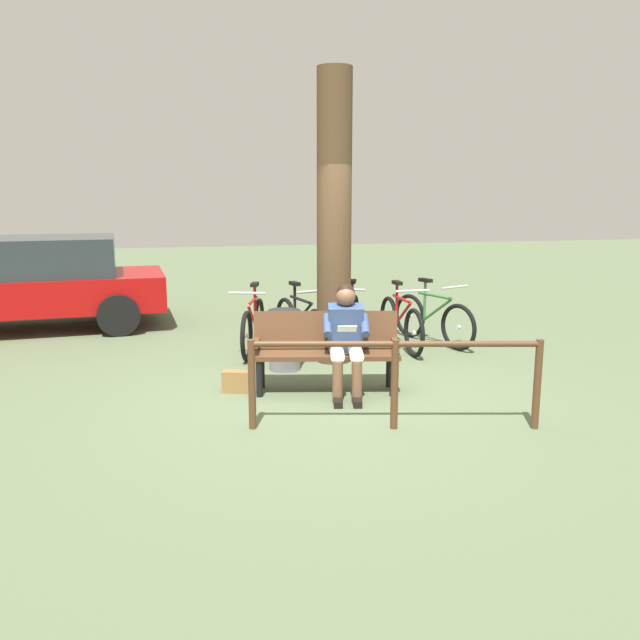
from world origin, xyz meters
TOP-DOWN VIEW (x-y plane):
  - ground_plane at (0.00, 0.00)m, footprint 40.00×40.00m
  - bench at (-0.01, -0.24)m, footprint 1.66×0.78m
  - person_reading at (-0.18, -0.03)m, footprint 0.54×0.81m
  - handbag at (0.98, -0.35)m, footprint 0.33×0.23m
  - tree_trunk at (-0.39, -1.44)m, footprint 0.44×0.44m
  - litter_bin at (0.30, -1.16)m, footprint 0.40×0.40m
  - bicycle_orange at (-2.02, -2.08)m, footprint 0.71×1.59m
  - bicycle_purple at (-1.47, -1.91)m, footprint 0.48×1.68m
  - bicycle_blue at (-0.81, -2.17)m, footprint 0.73×1.58m
  - bicycle_green at (-0.08, -2.14)m, footprint 0.57×1.64m
  - bicycle_black at (0.58, -2.17)m, footprint 0.61×1.63m
  - railing_fence at (-0.36, 1.08)m, footprint 2.65×0.63m
  - parked_car at (3.85, -4.40)m, footprint 4.34×2.30m

SIDE VIEW (x-z plane):
  - ground_plane at x=0.00m, z-range 0.00..0.00m
  - handbag at x=0.98m, z-range 0.00..0.24m
  - bicycle_orange at x=-2.02m, z-range -0.11..0.83m
  - bicycle_purple at x=-1.47m, z-range -0.11..0.83m
  - bicycle_blue at x=-0.81m, z-range -0.11..0.83m
  - bicycle_green at x=-0.08m, z-range -0.11..0.83m
  - bicycle_black at x=0.58m, z-range -0.11..0.83m
  - litter_bin at x=0.30m, z-range 0.00..0.75m
  - bench at x=-0.01m, z-range 0.07..0.94m
  - railing_fence at x=-0.36m, z-range 0.15..1.00m
  - person_reading at x=-0.18m, z-range 0.06..1.27m
  - parked_car at x=3.85m, z-range 0.04..1.51m
  - tree_trunk at x=-0.39m, z-range 0.00..3.65m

